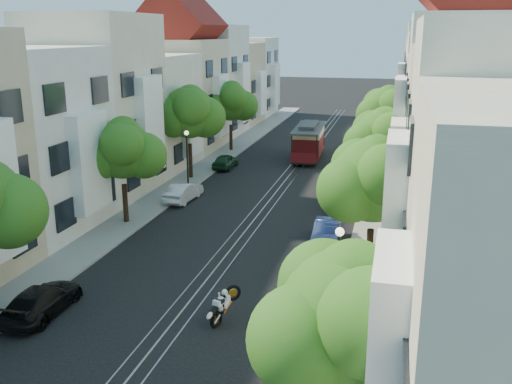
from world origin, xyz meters
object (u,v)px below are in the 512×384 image
Objects in this scene: lamp_east at (338,265)px; lamp_west at (187,151)px; tree_w_d at (231,103)px; cable_car at (309,140)px; tree_e_c at (383,140)px; parked_car_w_far at (226,161)px; tree_e_a at (350,322)px; sportbike_rider at (223,304)px; parked_car_w_mid at (183,192)px; tree_e_d at (388,112)px; parked_car_e_mid at (327,232)px; tree_w_b at (123,151)px; parked_car_w_near at (42,300)px; tree_e_b at (375,182)px; tree_w_c at (190,113)px; parked_car_e_far at (349,196)px.

lamp_west is (-12.60, 18.00, 0.00)m from lamp_east.
tree_w_d is 0.85× the size of cable_car.
tree_e_c is 13.82m from lamp_west.
tree_e_a is at bearing 113.41° from parked_car_w_far.
sportbike_rider is 16.98m from parked_car_w_mid.
parked_car_e_mid is (-2.49, -17.48, -4.23)m from tree_e_d.
tree_w_d is 34.73m from lamp_east.
lamp_east is at bearing 117.00° from parked_car_w_far.
tree_w_b is 1.50× the size of parked_car_w_near.
tree_w_b is (-14.40, 5.00, -0.34)m from tree_e_b.
tree_e_b reaches higher than lamp_east.
tree_w_b is 15.54m from parked_car_w_far.
parked_car_w_near is at bearing -150.85° from sportbike_rider.
tree_w_c is (-14.40, -6.00, 0.20)m from tree_e_d.
tree_e_b reaches higher than parked_car_w_mid.
parked_car_e_far is at bearing 28.28° from tree_w_b.
tree_e_c is at bearing 90.00° from tree_e_a.
parked_car_w_mid reaches higher than parked_car_w_near.
sportbike_rider is at bearing -89.79° from cable_car.
lamp_west is at bearing 84.03° from tree_w_b.
tree_e_c and tree_w_d have the same top height.
tree_e_b is 18.90m from lamp_west.
tree_e_b reaches higher than cable_car.
tree_e_d is 1.76× the size of parked_car_e_mid.
tree_e_d reaches higher than sportbike_rider.
tree_e_d reaches higher than lamp_west.
tree_w_b is 0.88× the size of tree_w_c.
parked_car_w_near is (1.80, -22.16, -4.46)m from tree_w_c.
tree_e_d is at bearing 80.79° from parked_car_e_mid.
parked_car_e_far is at bearing -6.54° from lamp_west.
parked_car_w_near is 1.16× the size of parked_car_w_far.
tree_w_c is 22.67m from parked_car_w_near.
tree_w_c is 1.71× the size of lamp_west.
parked_car_e_mid is at bearing -134.57° from parked_car_w_near.
parked_car_e_far reaches higher than parked_car_w_far.
parked_car_e_mid is (-1.53, 9.50, -2.21)m from lamp_east.
sportbike_rider reaches higher than parked_car_e_mid.
tree_e_c is at bearing -48.01° from tree_w_d.
tree_e_a is 12.00m from tree_e_b.
parked_car_e_mid is 11.85m from parked_car_w_mid.
parked_car_w_far is at bearing 126.67° from sportbike_rider.
tree_e_a and tree_w_b have the same top height.
parked_car_w_far is at bearing 68.92° from tree_w_c.
parked_car_w_mid is (-12.86, -11.75, -4.24)m from tree_e_d.
lamp_east is 0.54× the size of cable_car.
parked_car_e_mid is 14.70m from parked_car_w_near.
tree_e_a is at bearing -82.16° from cable_car.
parked_car_e_far is 1.26× the size of parked_car_w_mid.
cable_car is 21.31m from parked_car_e_mid.
parked_car_e_mid is at bearing -80.84° from cable_car.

